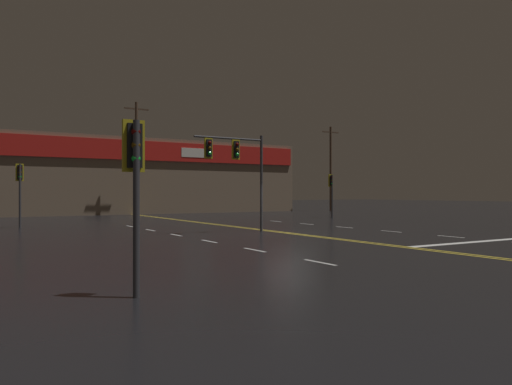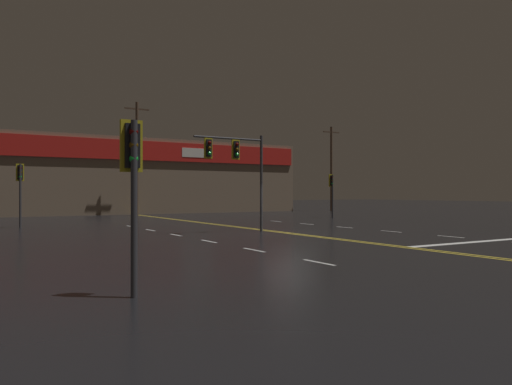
{
  "view_description": "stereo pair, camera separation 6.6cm",
  "coord_description": "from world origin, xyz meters",
  "px_view_note": "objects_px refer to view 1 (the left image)",
  "views": [
    {
      "loc": [
        -13.94,
        -20.13,
        1.95
      ],
      "look_at": [
        0.0,
        3.09,
        2.0
      ],
      "focal_mm": 35.0,
      "sensor_mm": 36.0,
      "label": 1
    },
    {
      "loc": [
        -13.89,
        -20.17,
        1.95
      ],
      "look_at": [
        0.0,
        3.09,
        2.0
      ],
      "focal_mm": 35.0,
      "sensor_mm": 36.0,
      "label": 2
    }
  ],
  "objects_px": {
    "traffic_signal_corner_northwest": "(20,181)",
    "traffic_signal_corner_northeast": "(331,186)",
    "traffic_signal_median": "(234,158)",
    "traffic_signal_corner_southwest": "(135,167)"
  },
  "relations": [
    {
      "from": "traffic_signal_median",
      "to": "traffic_signal_corner_southwest",
      "type": "xyz_separation_m",
      "value": [
        -8.97,
        -12.58,
        -1.27
      ]
    },
    {
      "from": "traffic_signal_corner_southwest",
      "to": "traffic_signal_corner_northeast",
      "type": "xyz_separation_m",
      "value": [
        22.9,
        21.94,
        0.1
      ]
    },
    {
      "from": "traffic_signal_corner_southwest",
      "to": "traffic_signal_corner_northwest",
      "type": "xyz_separation_m",
      "value": [
        0.17,
        21.9,
        0.22
      ]
    },
    {
      "from": "traffic_signal_corner_northwest",
      "to": "traffic_signal_corner_northeast",
      "type": "relative_size",
      "value": 1.05
    },
    {
      "from": "traffic_signal_median",
      "to": "traffic_signal_corner_northwest",
      "type": "relative_size",
      "value": 1.35
    },
    {
      "from": "traffic_signal_corner_southwest",
      "to": "traffic_signal_corner_northeast",
      "type": "relative_size",
      "value": 0.96
    },
    {
      "from": "traffic_signal_corner_northwest",
      "to": "traffic_signal_corner_northeast",
      "type": "distance_m",
      "value": 22.73
    },
    {
      "from": "traffic_signal_corner_southwest",
      "to": "traffic_signal_corner_northwest",
      "type": "height_order",
      "value": "traffic_signal_corner_northwest"
    },
    {
      "from": "traffic_signal_median",
      "to": "traffic_signal_corner_northeast",
      "type": "height_order",
      "value": "traffic_signal_median"
    },
    {
      "from": "traffic_signal_median",
      "to": "traffic_signal_corner_southwest",
      "type": "height_order",
      "value": "traffic_signal_median"
    }
  ]
}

